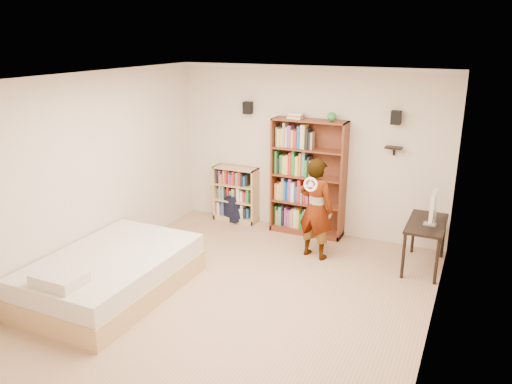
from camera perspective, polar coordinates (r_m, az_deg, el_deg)
ground at (r=6.46m, az=-1.73°, el=-11.69°), size 4.50×5.00×0.01m
room_shell at (r=5.81m, az=-1.89°, el=3.65°), size 4.52×5.02×2.71m
crown_molding at (r=5.66m, az=-1.98°, el=12.61°), size 4.50×5.00×0.06m
speaker_left at (r=8.33m, az=-0.95°, el=9.61°), size 0.14×0.12×0.20m
speaker_right at (r=7.61m, az=15.72°, el=8.19°), size 0.14×0.12×0.20m
wall_shelf at (r=7.71m, az=15.46°, el=4.91°), size 0.25×0.16×0.02m
tall_bookshelf at (r=8.07m, az=5.97°, el=1.59°), size 1.19×0.35×1.89m
low_bookshelf at (r=8.73m, az=-2.31°, el=-0.25°), size 0.78×0.29×0.97m
computer_desk at (r=7.41m, az=18.69°, el=-5.75°), size 0.50×1.00×0.68m
imac at (r=7.13m, az=19.41°, el=-1.83°), size 0.12×0.47×0.46m
daybed at (r=6.63m, az=-16.16°, el=-8.48°), size 1.44×2.21×0.65m
person at (r=7.26m, az=6.86°, el=-1.89°), size 0.62×0.47×1.51m
wii_wheel at (r=6.87m, az=6.25°, el=0.86°), size 0.20×0.08×0.21m
navy_bag at (r=8.78m, az=-2.69°, el=-1.86°), size 0.41×0.35×0.47m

